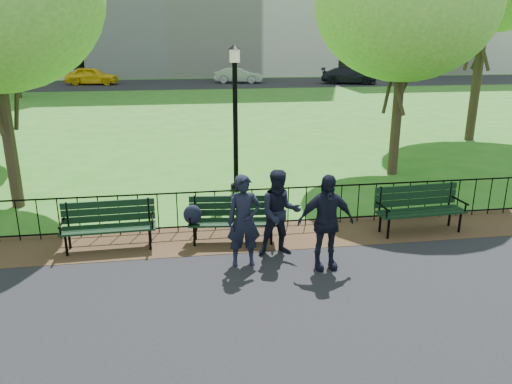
{
  "coord_description": "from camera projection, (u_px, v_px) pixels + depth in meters",
  "views": [
    {
      "loc": [
        -1.66,
        -8.05,
        4.07
      ],
      "look_at": [
        -0.19,
        1.5,
        0.98
      ],
      "focal_mm": 35.0,
      "sensor_mm": 36.0,
      "label": 1
    }
  ],
  "objects": [
    {
      "name": "lamppost",
      "position": [
        235.0,
        114.0,
        12.91
      ],
      "size": [
        0.34,
        0.34,
        3.81
      ],
      "color": "black",
      "rests_on": "ground"
    },
    {
      "name": "sedan_silver",
      "position": [
        239.0,
        75.0,
        42.34
      ],
      "size": [
        4.24,
        2.29,
        1.33
      ],
      "primitive_type": "imported",
      "rotation": [
        0.0,
        0.0,
        1.34
      ],
      "color": "#9C9EA3",
      "rests_on": "far_street"
    },
    {
      "name": "park_bench_right_a",
      "position": [
        419.0,
        204.0,
        10.57
      ],
      "size": [
        1.92,
        0.7,
        1.07
      ],
      "rotation": [
        0.0,
        0.0,
        0.06
      ],
      "color": "black",
      "rests_on": "ground"
    },
    {
      "name": "tree_near_e",
      "position": [
        406.0,
        3.0,
        13.66
      ],
      "size": [
        5.02,
        5.02,
        7.0
      ],
      "color": "#2D2116",
      "rests_on": "ground"
    },
    {
      "name": "sedan_dark",
      "position": [
        349.0,
        76.0,
        41.71
      ],
      "size": [
        4.92,
        3.24,
        1.33
      ],
      "primitive_type": "imported",
      "rotation": [
        0.0,
        0.0,
        1.24
      ],
      "color": "black",
      "rests_on": "far_street"
    },
    {
      "name": "taxi",
      "position": [
        92.0,
        76.0,
        40.99
      ],
      "size": [
        4.4,
        2.21,
        1.44
      ],
      "primitive_type": "imported",
      "rotation": [
        0.0,
        0.0,
        1.45
      ],
      "color": "yellow",
      "rests_on": "far_street"
    },
    {
      "name": "person_right",
      "position": [
        326.0,
        222.0,
        8.81
      ],
      "size": [
        1.03,
        0.45,
        1.75
      ],
      "primitive_type": "imported",
      "rotation": [
        0.0,
        0.0,
        0.03
      ],
      "color": "black",
      "rests_on": "asphalt_path"
    },
    {
      "name": "far_street",
      "position": [
        198.0,
        84.0,
        42.01
      ],
      "size": [
        70.0,
        9.0,
        0.01
      ],
      "primitive_type": "cube",
      "color": "black",
      "rests_on": "ground"
    },
    {
      "name": "ground",
      "position": [
        279.0,
        268.0,
        9.06
      ],
      "size": [
        120.0,
        120.0,
        0.0
      ],
      "primitive_type": "plane",
      "color": "#29681B"
    },
    {
      "name": "person_left",
      "position": [
        244.0,
        221.0,
        8.93
      ],
      "size": [
        0.63,
        0.42,
        1.7
      ],
      "primitive_type": "imported",
      "rotation": [
        0.0,
        0.0,
        0.02
      ],
      "color": "black",
      "rests_on": "asphalt_path"
    },
    {
      "name": "iron_fence",
      "position": [
        261.0,
        206.0,
        10.79
      ],
      "size": [
        24.06,
        0.06,
        1.0
      ],
      "color": "black",
      "rests_on": "ground"
    },
    {
      "name": "dirt_strip",
      "position": [
        265.0,
        236.0,
        10.47
      ],
      "size": [
        60.0,
        1.6,
        0.01
      ],
      "primitive_type": "cube",
      "color": "#3D3019",
      "rests_on": "ground"
    },
    {
      "name": "park_bench_left_a",
      "position": [
        108.0,
        220.0,
        9.74
      ],
      "size": [
        1.81,
        0.62,
        1.02
      ],
      "rotation": [
        0.0,
        0.0,
        0.04
      ],
      "color": "black",
      "rests_on": "ground"
    },
    {
      "name": "park_bench_main",
      "position": [
        219.0,
        214.0,
        9.99
      ],
      "size": [
        1.9,
        0.73,
        1.0
      ],
      "rotation": [
        0.0,
        0.0,
        -0.1
      ],
      "color": "black",
      "rests_on": "ground"
    },
    {
      "name": "person_mid",
      "position": [
        280.0,
        213.0,
        9.37
      ],
      "size": [
        0.82,
        0.43,
        1.67
      ],
      "primitive_type": "imported",
      "rotation": [
        0.0,
        0.0,
        -0.01
      ],
      "color": "black",
      "rests_on": "asphalt_path"
    }
  ]
}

